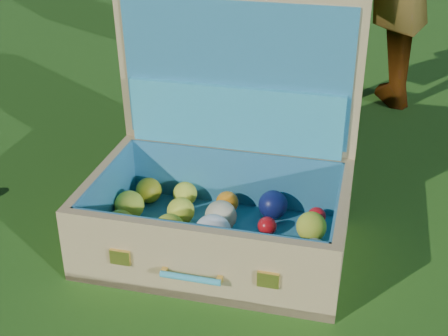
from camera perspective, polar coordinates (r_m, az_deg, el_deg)
ground at (r=1.85m, az=-2.43°, el=-4.77°), size 60.00×60.00×0.00m
suitcase at (r=1.69m, az=-0.22°, el=-0.80°), size 0.70×0.53×0.66m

